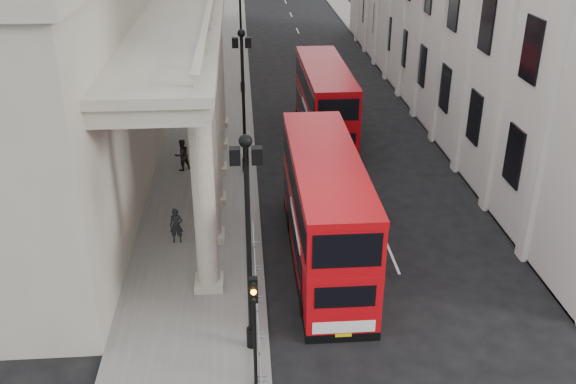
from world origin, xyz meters
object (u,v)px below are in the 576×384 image
(traffic_light, at_px, (254,313))
(pedestrian_b, at_px, (182,155))
(pedestrian_a, at_px, (176,226))
(lamp_post_mid, at_px, (243,93))
(pedestrian_c, at_px, (201,140))
(lamp_post_north, at_px, (241,32))
(lamp_post_south, at_px, (248,233))
(bus_near, at_px, (325,208))
(bus_far, at_px, (325,101))

(traffic_light, xyz_separation_m, pedestrian_b, (-3.82, 18.44, -2.03))
(pedestrian_a, bearing_deg, traffic_light, -69.86)
(lamp_post_mid, bearing_deg, pedestrian_c, 133.16)
(pedestrian_c, bearing_deg, traffic_light, -89.98)
(pedestrian_a, bearing_deg, pedestrian_c, 87.67)
(lamp_post_mid, relative_size, pedestrian_a, 4.81)
(lamp_post_north, bearing_deg, lamp_post_south, -90.00)
(lamp_post_south, bearing_deg, traffic_light, -87.16)
(traffic_light, xyz_separation_m, bus_near, (3.31, 7.97, -0.44))
(lamp_post_mid, xyz_separation_m, pedestrian_c, (-2.71, 2.89, -3.91))
(lamp_post_mid, height_order, bus_far, lamp_post_mid)
(lamp_post_north, xyz_separation_m, traffic_light, (0.10, -34.02, -1.80))
(bus_near, xyz_separation_m, pedestrian_b, (-7.13, 10.48, -1.59))
(pedestrian_b, bearing_deg, lamp_post_mid, 139.17)
(lamp_post_mid, height_order, bus_near, lamp_post_mid)
(lamp_post_south, height_order, pedestrian_b, lamp_post_south)
(pedestrian_c, bearing_deg, bus_far, 9.48)
(lamp_post_south, distance_m, pedestrian_a, 9.43)
(lamp_post_south, distance_m, lamp_post_north, 32.00)
(lamp_post_south, distance_m, pedestrian_b, 17.27)
(pedestrian_a, bearing_deg, bus_near, -15.10)
(pedestrian_a, bearing_deg, lamp_post_north, 83.07)
(lamp_post_north, distance_m, pedestrian_a, 24.65)
(bus_near, xyz_separation_m, pedestrian_c, (-6.12, 12.95, -1.66))
(traffic_light, height_order, pedestrian_b, traffic_light)
(bus_far, relative_size, pedestrian_b, 5.97)
(bus_far, bearing_deg, pedestrian_b, -151.90)
(lamp_post_south, relative_size, pedestrian_a, 4.81)
(pedestrian_a, distance_m, pedestrian_c, 11.02)
(bus_far, xyz_separation_m, pedestrian_c, (-8.05, -2.48, -1.56))
(bus_far, bearing_deg, bus_near, -97.67)
(pedestrian_a, xyz_separation_m, pedestrian_b, (-0.37, 8.53, 0.09))
(pedestrian_c, bearing_deg, lamp_post_mid, -54.48)
(traffic_light, distance_m, pedestrian_c, 21.20)
(traffic_light, bearing_deg, bus_far, 77.37)
(lamp_post_north, height_order, bus_near, lamp_post_north)
(pedestrian_b, bearing_deg, bus_near, 89.93)
(lamp_post_mid, xyz_separation_m, pedestrian_a, (-3.35, -8.11, -3.93))
(lamp_post_mid, height_order, pedestrian_a, lamp_post_mid)
(pedestrian_b, bearing_deg, pedestrian_a, 58.21)
(lamp_post_south, bearing_deg, bus_far, 75.97)
(bus_near, bearing_deg, pedestrian_c, 115.20)
(lamp_post_mid, bearing_deg, pedestrian_b, 173.47)
(lamp_post_mid, bearing_deg, lamp_post_north, 90.00)
(lamp_post_south, xyz_separation_m, pedestrian_a, (-3.35, 7.89, -3.93))
(bus_far, xyz_separation_m, pedestrian_a, (-8.69, -13.48, -1.58))
(lamp_post_north, relative_size, bus_near, 0.70)
(bus_far, height_order, pedestrian_c, bus_far)
(lamp_post_north, height_order, traffic_light, lamp_post_north)
(lamp_post_north, bearing_deg, pedestrian_a, -97.90)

